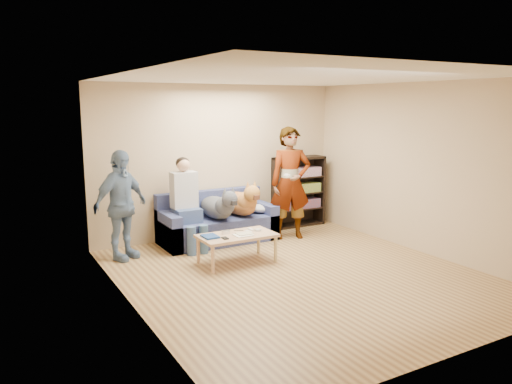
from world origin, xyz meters
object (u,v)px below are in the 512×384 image
person_standing_left (121,205)px  bookshelf (298,190)px  dog_tan (241,202)px  notebook_blue (210,236)px  dog_gray (219,206)px  coffee_table (237,238)px  person_seated (187,200)px  camera_silver (226,232)px  sofa (217,224)px  person_standing_right (290,183)px

person_standing_left → bookshelf: 3.46m
dog_tan → bookshelf: (1.41, 0.39, 0.03)m
notebook_blue → dog_gray: 1.11m
notebook_blue → dog_gray: size_ratio=0.21×
person_standing_left → bookshelf: size_ratio=1.25×
coffee_table → person_seated: bearing=107.4°
person_standing_left → camera_silver: 1.59m
bookshelf → sofa: bearing=-172.6°
person_standing_right → person_standing_left: (-2.82, 0.22, -0.14)m
person_standing_right → dog_gray: person_standing_right is taller
person_seated → dog_gray: person_seated is taller
camera_silver → bookshelf: size_ratio=0.08×
notebook_blue → coffee_table: (0.40, -0.05, -0.06)m
bookshelf → notebook_blue: bearing=-150.4°
person_standing_left → person_seated: size_ratio=1.11×
person_standing_right → dog_tan: person_standing_right is taller
sofa → dog_gray: 0.42m
person_standing_right → camera_silver: size_ratio=17.23×
dog_gray → coffee_table: bearing=-100.3°
person_standing_right → notebook_blue: bearing=-139.4°
notebook_blue → dog_gray: dog_gray is taller
coffee_table → bookshelf: 2.51m
person_standing_left → dog_gray: person_standing_left is taller
person_standing_right → person_seated: (-1.76, 0.30, -0.17)m
sofa → coffee_table: bearing=-101.2°
person_standing_right → coffee_table: person_standing_right is taller
person_standing_left → coffee_table: size_ratio=1.48×
person_standing_left → person_seated: (1.06, 0.08, -0.04)m
sofa → person_standing_left: bearing=-172.7°
camera_silver → dog_tan: 1.21m
notebook_blue → dog_tan: bearing=44.2°
sofa → dog_tan: 0.56m
dog_tan → bookshelf: bearing=15.4°
person_standing_right → person_seated: 1.79m
sofa → person_seated: (-0.58, -0.13, 0.49)m
sofa → bookshelf: (1.80, 0.23, 0.40)m
dog_gray → coffee_table: 1.03m
camera_silver → person_standing_right: bearing=23.0°
camera_silver → notebook_blue: bearing=-166.0°
person_standing_right → dog_gray: (-1.24, 0.20, -0.31)m
notebook_blue → camera_silver: 0.29m
person_standing_left → camera_silver: (1.27, -0.87, -0.37)m
person_seated → bookshelf: size_ratio=1.13×
notebook_blue → bookshelf: (2.44, 1.39, 0.25)m
camera_silver → person_seated: 1.03m
dog_gray → person_standing_right: bearing=-9.3°
notebook_blue → coffee_table: bearing=-7.1°
dog_tan → camera_silver: bearing=-128.9°
notebook_blue → sofa: sofa is taller
dog_gray → bookshelf: bookshelf is taller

